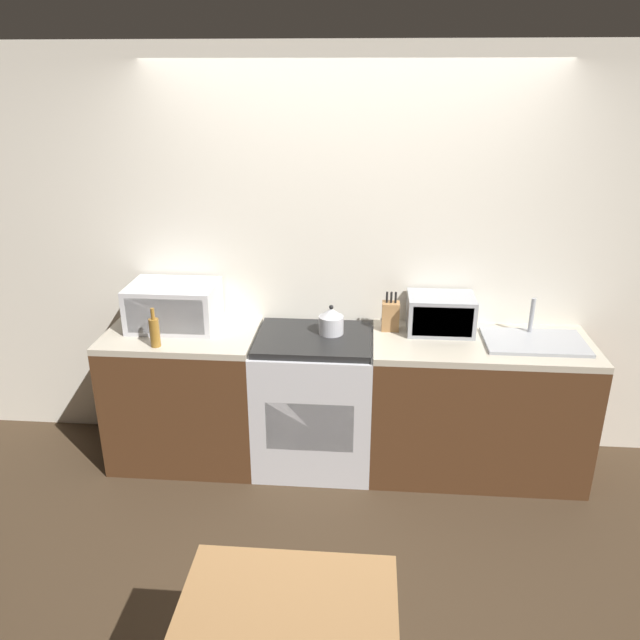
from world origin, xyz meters
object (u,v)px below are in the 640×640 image
object	(u,v)px
kettle	(331,321)
microwave	(174,306)
stove_range	(314,400)
toaster_oven	(440,314)
bottle	(155,332)

from	to	relation	value
kettle	microwave	distance (m)	1.01
stove_range	microwave	world-z (taller)	microwave
microwave	toaster_oven	world-z (taller)	microwave
stove_range	toaster_oven	size ratio (longest dim) A/B	2.18
stove_range	toaster_oven	bearing A→B (deg)	10.48
kettle	bottle	world-z (taller)	bottle
stove_range	microwave	distance (m)	1.08
microwave	toaster_oven	distance (m)	1.69
stove_range	microwave	bearing A→B (deg)	174.11
kettle	microwave	xyz separation A→B (m)	(-1.01, 0.04, 0.06)
kettle	toaster_oven	bearing A→B (deg)	7.34
stove_range	microwave	xyz separation A→B (m)	(-0.90, 0.09, 0.59)
kettle	bottle	distance (m)	1.07
stove_range	toaster_oven	world-z (taller)	toaster_oven
stove_range	kettle	size ratio (longest dim) A/B	4.75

